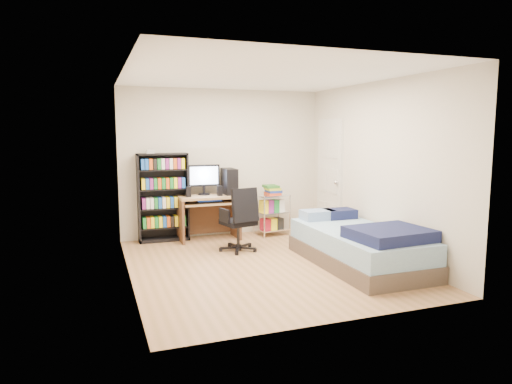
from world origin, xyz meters
name	(u,v)px	position (x,y,z in m)	size (l,w,h in m)	color
room	(264,172)	(0.00, 0.00, 1.25)	(3.58, 4.08, 2.58)	#A57852
media_shelf	(163,196)	(-1.06, 1.84, 0.74)	(0.81, 0.27, 1.50)	black
computer_desk	(214,199)	(-0.25, 1.74, 0.67)	(0.98, 0.57, 1.24)	#A07F52
office_chair	(240,231)	(-0.09, 0.79, 0.31)	(0.69, 0.69, 0.97)	black
wire_cart	(272,203)	(0.77, 1.65, 0.57)	(0.59, 0.47, 0.87)	white
bed	(359,245)	(1.19, -0.45, 0.27)	(1.08, 2.16, 0.62)	brown
door	(330,177)	(1.72, 1.35, 1.00)	(0.12, 0.80, 2.00)	silver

